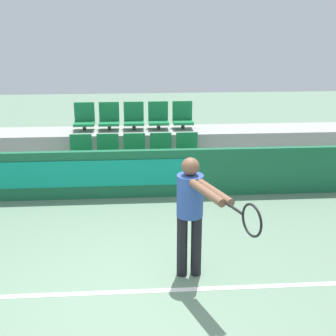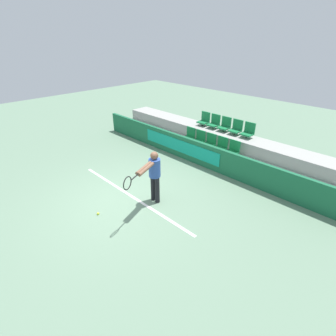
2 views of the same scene
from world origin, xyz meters
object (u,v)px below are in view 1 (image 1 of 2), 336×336
stadium_chair_3 (161,150)px  stadium_chair_2 (135,151)px  stadium_chair_1 (108,151)px  stadium_chair_6 (109,118)px  stadium_chair_7 (134,118)px  stadium_chair_9 (183,117)px  stadium_chair_8 (158,117)px  tennis_player (193,207)px  stadium_chair_5 (84,119)px  stadium_chair_4 (187,150)px  stadium_chair_0 (81,152)px

stadium_chair_3 → stadium_chair_2: bearing=180.0°
stadium_chair_1 → stadium_chair_6: (0.00, 0.89, 0.43)m
stadium_chair_7 → stadium_chair_9: size_ratio=1.00×
stadium_chair_8 → tennis_player: 4.30m
stadium_chair_7 → tennis_player: size_ratio=0.36×
stadium_chair_2 → stadium_chair_5: 1.40m
stadium_chair_4 → stadium_chair_8: stadium_chair_8 is taller
stadium_chair_1 → stadium_chair_2: 0.49m
stadium_chair_2 → stadium_chair_4: bearing=0.0°
stadium_chair_9 → stadium_chair_0: bearing=-155.7°
stadium_chair_0 → stadium_chair_6: size_ratio=1.00×
stadium_chair_4 → stadium_chair_2: bearing=180.0°
stadium_chair_2 → stadium_chair_7: bearing=90.0°
stadium_chair_2 → stadium_chair_7: 0.99m
stadium_chair_3 → stadium_chair_5: bearing=149.0°
stadium_chair_1 → stadium_chair_7: stadium_chair_7 is taller
stadium_chair_6 → stadium_chair_7: bearing=0.0°
stadium_chair_2 → stadium_chair_6: size_ratio=1.00×
stadium_chair_2 → stadium_chair_8: size_ratio=1.00×
stadium_chair_1 → stadium_chair_3: 0.99m
stadium_chair_4 → stadium_chair_5: size_ratio=1.00×
stadium_chair_5 → stadium_chair_6: bearing=0.0°
stadium_chair_3 → stadium_chair_9: size_ratio=1.00×
stadium_chair_0 → stadium_chair_8: size_ratio=1.00×
stadium_chair_2 → stadium_chair_3: size_ratio=1.00×
stadium_chair_1 → stadium_chair_2: size_ratio=1.00×
stadium_chair_6 → stadium_chair_0: bearing=-119.0°
stadium_chair_1 → tennis_player: (1.16, -3.40, 0.27)m
stadium_chair_1 → stadium_chair_6: bearing=90.0°
stadium_chair_6 → stadium_chair_8: same height
stadium_chair_9 → tennis_player: tennis_player is taller
stadium_chair_7 → stadium_chair_2: bearing=-90.0°
stadium_chair_3 → stadium_chair_9: 1.11m
stadium_chair_7 → stadium_chair_4: bearing=-42.1°
stadium_chair_0 → stadium_chair_2: 0.99m
stadium_chair_1 → stadium_chair_4: 1.48m
stadium_chair_2 → stadium_chair_6: (-0.49, 0.89, 0.43)m
stadium_chair_5 → stadium_chair_9: same height
stadium_chair_5 → stadium_chair_3: bearing=-31.0°
stadium_chair_4 → stadium_chair_9: stadium_chair_9 is taller
stadium_chair_2 → stadium_chair_4: same height
stadium_chair_4 → stadium_chair_7: bearing=137.9°
stadium_chair_0 → stadium_chair_2: (0.99, 0.00, 0.00)m
stadium_chair_6 → stadium_chair_7: same height
stadium_chair_9 → tennis_player: 4.30m
stadium_chair_1 → tennis_player: 3.60m
stadium_chair_3 → tennis_player: size_ratio=0.36×
stadium_chair_0 → stadium_chair_4: bearing=0.0°
stadium_chair_8 → stadium_chair_2: bearing=-119.0°
stadium_chair_4 → stadium_chair_7: (-0.99, 0.89, 0.43)m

